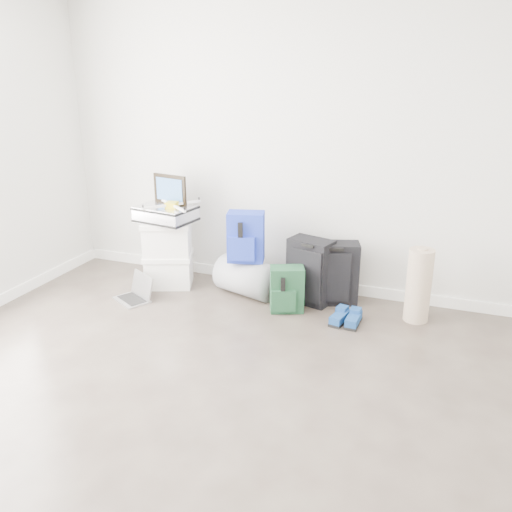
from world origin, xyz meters
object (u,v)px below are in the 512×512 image
at_px(carry_on, 337,273).
at_px(laptop, 136,294).
at_px(large_suitcase, 310,271).
at_px(duffel_bag, 247,277).
at_px(briefcase, 166,214).
at_px(boxes_stack, 168,253).

bearing_deg(carry_on, laptop, -179.50).
bearing_deg(large_suitcase, carry_on, 32.98).
bearing_deg(laptop, duffel_bag, 56.67).
height_order(briefcase, large_suitcase, briefcase).
bearing_deg(boxes_stack, laptop, -126.27).
bearing_deg(boxes_stack, carry_on, -15.98).
distance_m(briefcase, carry_on, 1.67).
bearing_deg(large_suitcase, duffel_bag, -160.32).
bearing_deg(large_suitcase, boxes_stack, -160.65).
distance_m(briefcase, large_suitcase, 1.44).
distance_m(boxes_stack, duffel_bag, 0.80).
bearing_deg(duffel_bag, laptop, -134.38).
bearing_deg(carry_on, duffel_bag, 169.68).
bearing_deg(laptop, boxes_stack, 104.61).
xyz_separation_m(boxes_stack, carry_on, (1.60, 0.15, -0.04)).
xyz_separation_m(briefcase, carry_on, (1.60, 0.15, -0.43)).
xyz_separation_m(boxes_stack, briefcase, (0.00, 0.00, 0.39)).
bearing_deg(carry_on, large_suitcase, 179.11).
distance_m(large_suitcase, carry_on, 0.24).
distance_m(carry_on, laptop, 1.82).
bearing_deg(briefcase, large_suitcase, 12.19).
bearing_deg(duffel_bag, boxes_stack, -158.41).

